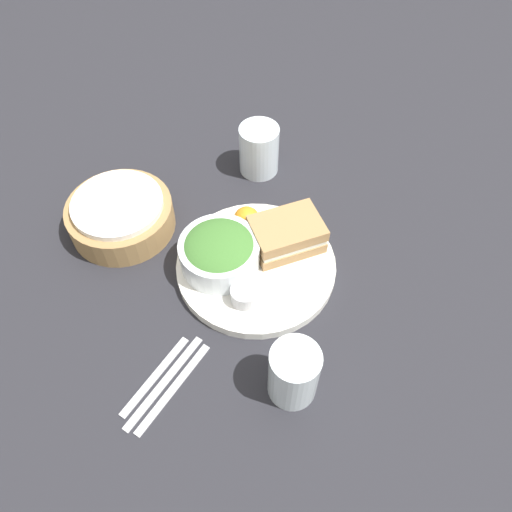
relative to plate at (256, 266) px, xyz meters
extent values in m
plane|color=#232328|center=(0.00, 0.00, -0.01)|extent=(4.00, 4.00, 0.00)
cylinder|color=white|center=(0.00, 0.00, 0.00)|extent=(0.28, 0.28, 0.02)
cube|color=#A37A4C|center=(0.07, 0.00, 0.02)|extent=(0.14, 0.12, 0.02)
cube|color=silver|center=(0.07, 0.00, 0.04)|extent=(0.14, 0.11, 0.01)
cube|color=#A37A4C|center=(0.07, 0.00, 0.05)|extent=(0.14, 0.12, 0.02)
cylinder|color=white|center=(-0.05, 0.04, 0.03)|extent=(0.14, 0.14, 0.05)
ellipsoid|color=#3D702D|center=(-0.05, 0.04, 0.05)|extent=(0.13, 0.13, 0.04)
cylinder|color=#B7B7BC|center=(-0.06, -0.05, 0.02)|extent=(0.05, 0.05, 0.03)
sphere|color=orange|center=(0.04, 0.07, 0.03)|extent=(0.05, 0.05, 0.05)
cylinder|color=silver|center=(0.16, 0.20, 0.04)|extent=(0.08, 0.08, 0.10)
cylinder|color=#997547|center=(-0.14, 0.23, 0.02)|extent=(0.19, 0.19, 0.06)
cylinder|color=white|center=(-0.14, 0.23, 0.05)|extent=(0.16, 0.16, 0.01)
cube|color=#B2B2B7|center=(-0.23, -0.10, -0.01)|extent=(0.16, 0.07, 0.01)
cube|color=#B2B2B7|center=(-0.24, -0.08, -0.01)|extent=(0.17, 0.07, 0.01)
cube|color=#B2B2B7|center=(-0.25, -0.06, -0.01)|extent=(0.15, 0.06, 0.01)
cylinder|color=silver|center=(-0.09, -0.21, 0.04)|extent=(0.07, 0.07, 0.11)
camera|label=1|loc=(-0.31, -0.40, 0.72)|focal=35.00mm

